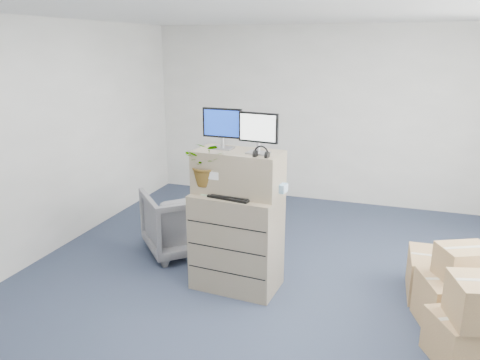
% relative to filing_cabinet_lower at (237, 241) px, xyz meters
% --- Properties ---
extents(ground, '(7.00, 7.00, 0.00)m').
position_rel_filing_cabinet_lower_xyz_m(ground, '(0.54, -0.30, -0.51)').
color(ground, '#23283F').
rests_on(ground, ground).
extents(wall_back, '(6.00, 0.02, 2.80)m').
position_rel_filing_cabinet_lower_xyz_m(wall_back, '(0.54, 3.21, 0.89)').
color(wall_back, beige).
rests_on(wall_back, ground).
extents(filing_cabinet_lower, '(0.92, 0.61, 1.03)m').
position_rel_filing_cabinet_lower_xyz_m(filing_cabinet_lower, '(0.00, 0.00, 0.00)').
color(filing_cabinet_lower, gray).
rests_on(filing_cabinet_lower, ground).
extents(filing_cabinet_upper, '(0.91, 0.51, 0.44)m').
position_rel_filing_cabinet_lower_xyz_m(filing_cabinet_upper, '(0.00, 0.05, 0.74)').
color(filing_cabinet_upper, gray).
rests_on(filing_cabinet_upper, filing_cabinet_lower).
extents(monitor_left, '(0.42, 0.17, 0.41)m').
position_rel_filing_cabinet_lower_xyz_m(monitor_left, '(-0.19, 0.10, 1.19)').
color(monitor_left, '#99999E').
rests_on(monitor_left, filing_cabinet_upper).
extents(monitor_right, '(0.41, 0.18, 0.40)m').
position_rel_filing_cabinet_lower_xyz_m(monitor_right, '(0.22, 0.00, 1.18)').
color(monitor_right, '#99999E').
rests_on(monitor_right, filing_cabinet_upper).
extents(headphones, '(0.15, 0.03, 0.14)m').
position_rel_filing_cabinet_lower_xyz_m(headphones, '(0.29, -0.13, 1.00)').
color(headphones, black).
rests_on(headphones, filing_cabinet_upper).
extents(keyboard, '(0.47, 0.26, 0.02)m').
position_rel_filing_cabinet_lower_xyz_m(keyboard, '(-0.01, -0.13, 0.53)').
color(keyboard, black).
rests_on(keyboard, filing_cabinet_lower).
extents(mouse, '(0.11, 0.08, 0.04)m').
position_rel_filing_cabinet_lower_xyz_m(mouse, '(0.32, -0.13, 0.53)').
color(mouse, silver).
rests_on(mouse, filing_cabinet_lower).
extents(water_bottle, '(0.08, 0.08, 0.28)m').
position_rel_filing_cabinet_lower_xyz_m(water_bottle, '(0.08, 0.04, 0.65)').
color(water_bottle, gray).
rests_on(water_bottle, filing_cabinet_lower).
extents(phone_dock, '(0.06, 0.05, 0.13)m').
position_rel_filing_cabinet_lower_xyz_m(phone_dock, '(-0.04, 0.07, 0.56)').
color(phone_dock, silver).
rests_on(phone_dock, filing_cabinet_lower).
extents(external_drive, '(0.22, 0.19, 0.06)m').
position_rel_filing_cabinet_lower_xyz_m(external_drive, '(0.31, 0.06, 0.54)').
color(external_drive, black).
rests_on(external_drive, filing_cabinet_lower).
extents(tissue_box, '(0.24, 0.15, 0.08)m').
position_rel_filing_cabinet_lower_xyz_m(tissue_box, '(0.39, 0.05, 0.61)').
color(tissue_box, '#3C8BCE').
rests_on(tissue_box, external_drive).
extents(potted_plant, '(0.44, 0.48, 0.44)m').
position_rel_filing_cabinet_lower_xyz_m(potted_plant, '(-0.29, -0.06, 0.77)').
color(potted_plant, '#A2C19B').
rests_on(potted_plant, filing_cabinet_lower).
extents(office_chair, '(1.15, 1.15, 0.87)m').
position_rel_filing_cabinet_lower_xyz_m(office_chair, '(-0.94, 0.61, -0.08)').
color(office_chair, slate).
rests_on(office_chair, ground).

